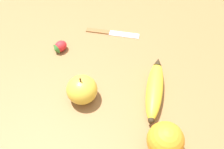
{
  "coord_description": "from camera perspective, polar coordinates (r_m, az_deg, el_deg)",
  "views": [
    {
      "loc": [
        -0.12,
        -0.41,
        0.6
      ],
      "look_at": [
        -0.02,
        0.02,
        0.03
      ],
      "focal_mm": 42.0,
      "sensor_mm": 36.0,
      "label": 1
    }
  ],
  "objects": [
    {
      "name": "strawberry",
      "position": [
        0.82,
        -11.31,
        5.94
      ],
      "size": [
        0.05,
        0.05,
        0.03
      ],
      "rotation": [
        0.0,
        0.0,
        3.73
      ],
      "color": "red",
      "rests_on": "ground_plane"
    },
    {
      "name": "paring_knife",
      "position": [
        0.87,
        -0.31,
        9.15
      ],
      "size": [
        0.17,
        0.09,
        0.01
      ],
      "rotation": [
        0.0,
        0.0,
        4.3
      ],
      "color": "silver",
      "rests_on": "ground_plane"
    },
    {
      "name": "ground_plane",
      "position": [
        0.74,
        2.04,
        -1.77
      ],
      "size": [
        3.0,
        3.0,
        0.0
      ],
      "primitive_type": "plane",
      "color": "olive"
    },
    {
      "name": "apple",
      "position": [
        0.68,
        -6.56,
        -3.29
      ],
      "size": [
        0.08,
        0.08,
        0.09
      ],
      "color": "gold",
      "rests_on": "ground_plane"
    },
    {
      "name": "orange",
      "position": [
        0.62,
        11.55,
        -13.82
      ],
      "size": [
        0.09,
        0.09,
        0.09
      ],
      "color": "orange",
      "rests_on": "ground_plane"
    },
    {
      "name": "banana",
      "position": [
        0.71,
        9.28,
        -3.13
      ],
      "size": [
        0.12,
        0.2,
        0.04
      ],
      "rotation": [
        0.0,
        0.0,
        1.15
      ],
      "color": "yellow",
      "rests_on": "ground_plane"
    }
  ]
}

